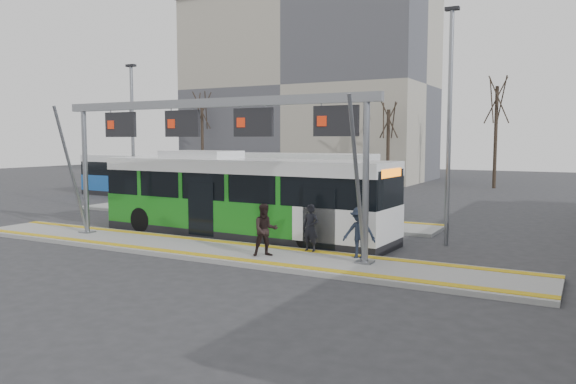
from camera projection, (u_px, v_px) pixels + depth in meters
name	position (u px, v px, depth m)	size (l,w,h in m)	color
ground	(213.00, 252.00, 19.58)	(120.00, 120.00, 0.00)	#2D2D30
platform_main	(213.00, 250.00, 19.58)	(22.00, 3.00, 0.15)	gray
platform_second	(242.00, 216.00, 28.48)	(20.00, 3.00, 0.15)	gray
tactile_main	(213.00, 248.00, 19.57)	(22.00, 2.65, 0.02)	gold
tactile_second	(254.00, 212.00, 29.48)	(20.00, 0.35, 0.02)	gold
gantry	(208.00, 129.00, 19.57)	(13.00, 1.68, 5.20)	slate
apartment_block	(309.00, 87.00, 56.90)	(24.50, 12.50, 18.40)	#A89F8C
hero_bus	(241.00, 198.00, 22.61)	(12.71, 3.27, 3.46)	black
bg_bus_green	(264.00, 182.00, 31.65)	(12.80, 3.17, 3.18)	black
bg_bus_blue	(149.00, 176.00, 38.70)	(10.98, 2.77, 2.85)	black
passenger_a	(310.00, 228.00, 18.92)	(0.59, 0.39, 1.61)	black
passenger_b	(265.00, 230.00, 18.18)	(0.83, 0.65, 1.71)	black
passenger_c	(359.00, 233.00, 17.89)	(1.06, 0.61, 1.63)	#19202E
tree_left	(388.00, 121.00, 45.60)	(1.40, 1.40, 7.22)	#382B21
tree_mid	(497.00, 101.00, 44.93)	(1.40, 1.40, 9.30)	#382B21
tree_far	(202.00, 111.00, 54.69)	(1.40, 1.40, 8.86)	#382B21
lamp_west	(133.00, 137.00, 27.90)	(0.50, 0.25, 7.62)	slate
lamp_east	(449.00, 122.00, 20.41)	(0.50, 0.25, 8.65)	slate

